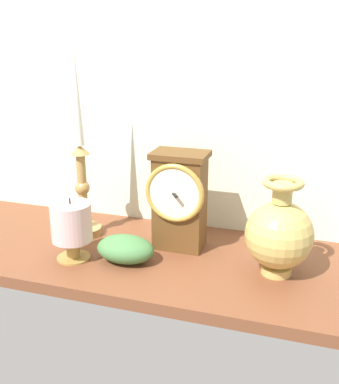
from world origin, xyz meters
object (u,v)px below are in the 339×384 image
candlestick_tall_left (81,171)px  pillar_candle_front (72,226)px  mantel_clock (179,199)px  brass_vase_bulbous (279,233)px

candlestick_tall_left → pillar_candle_front: size_ratio=3.23×
mantel_clock → candlestick_tall_left: size_ratio=0.49×
brass_vase_bulbous → mantel_clock: bearing=165.8°
mantel_clock → brass_vase_bulbous: bearing=-14.2°
mantel_clock → brass_vase_bulbous: mantel_clock is taller
pillar_candle_front → candlestick_tall_left: bearing=106.5°
candlestick_tall_left → brass_vase_bulbous: bearing=-6.9°
mantel_clock → brass_vase_bulbous: 21.97cm
mantel_clock → candlestick_tall_left: bearing=-179.8°
mantel_clock → pillar_candle_front: size_ratio=1.60×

